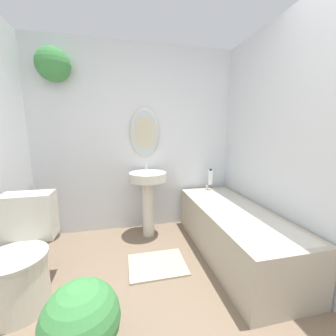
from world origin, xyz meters
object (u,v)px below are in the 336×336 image
at_px(bathtub, 233,230).
at_px(potted_plant, 81,324).
at_px(toilet, 22,260).
at_px(pedestal_sink, 148,190).
at_px(shampoo_bottle, 210,177).

height_order(bathtub, potted_plant, bathtub).
relative_size(toilet, pedestal_sink, 0.88).
xyz_separation_m(pedestal_sink, potted_plant, (-0.55, -1.46, -0.29)).
distance_m(pedestal_sink, potted_plant, 1.59).
xyz_separation_m(pedestal_sink, shampoo_bottle, (0.88, 0.11, 0.09)).
distance_m(pedestal_sink, shampoo_bottle, 0.90).
bearing_deg(pedestal_sink, shampoo_bottle, 7.41).
xyz_separation_m(shampoo_bottle, potted_plant, (-1.43, -1.58, -0.38)).
bearing_deg(toilet, pedestal_sink, 36.90).
relative_size(pedestal_sink, shampoo_bottle, 4.22).
height_order(toilet, pedestal_sink, pedestal_sink).
bearing_deg(bathtub, potted_plant, -148.55).
bearing_deg(bathtub, pedestal_sink, 143.76).
relative_size(bathtub, shampoo_bottle, 7.64).
distance_m(bathtub, potted_plant, 1.62).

